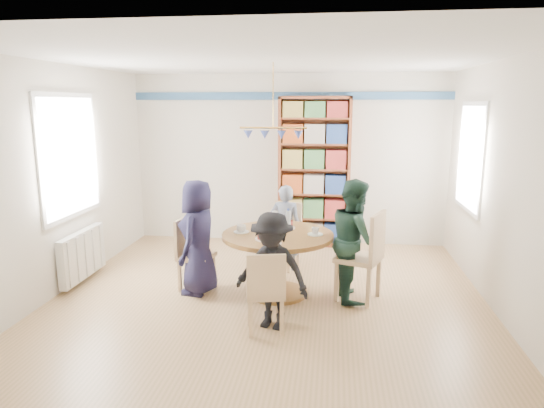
% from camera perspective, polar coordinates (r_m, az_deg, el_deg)
% --- Properties ---
extents(ground, '(5.00, 5.00, 0.00)m').
position_cam_1_polar(ground, '(5.74, -0.52, -11.14)').
color(ground, tan).
extents(room_shell, '(5.00, 5.00, 5.00)m').
position_cam_1_polar(room_shell, '(6.21, -1.84, 6.35)').
color(room_shell, white).
rests_on(room_shell, ground).
extents(radiator, '(0.12, 1.00, 0.60)m').
position_cam_1_polar(radiator, '(6.64, -21.39, -5.56)').
color(radiator, silver).
rests_on(radiator, ground).
extents(dining_table, '(1.30, 1.30, 0.75)m').
position_cam_1_polar(dining_table, '(5.70, 0.69, -5.36)').
color(dining_table, brown).
rests_on(dining_table, ground).
extents(chair_left, '(0.44, 0.44, 0.88)m').
position_cam_1_polar(chair_left, '(5.98, -9.54, -5.42)').
color(chair_left, tan).
rests_on(chair_left, ground).
extents(chair_right, '(0.60, 0.60, 1.05)m').
position_cam_1_polar(chair_right, '(5.61, 11.05, -5.62)').
color(chair_right, tan).
rests_on(chair_right, ground).
extents(chair_far, '(0.50, 0.50, 0.90)m').
position_cam_1_polar(chair_far, '(6.70, 1.57, -3.30)').
color(chair_far, tan).
rests_on(chair_far, ground).
extents(chair_near, '(0.44, 0.44, 0.84)m').
position_cam_1_polar(chair_near, '(4.78, -0.76, -9.97)').
color(chair_near, tan).
rests_on(chair_near, ground).
extents(person_left, '(0.51, 0.72, 1.37)m').
position_cam_1_polar(person_left, '(5.79, -8.66, -3.89)').
color(person_left, '#181632').
rests_on(person_left, ground).
extents(person_right, '(0.63, 0.76, 1.41)m').
position_cam_1_polar(person_right, '(5.63, 9.71, -4.17)').
color(person_right, '#1C382D').
rests_on(person_right, ground).
extents(person_far, '(0.44, 0.31, 1.17)m').
position_cam_1_polar(person_far, '(6.56, 1.58, -2.79)').
color(person_far, gray).
rests_on(person_far, ground).
extents(person_near, '(0.87, 0.65, 1.19)m').
position_cam_1_polar(person_near, '(4.86, 0.01, -7.90)').
color(person_near, black).
rests_on(person_near, ground).
extents(bookshelf, '(1.12, 0.33, 2.34)m').
position_cam_1_polar(bookshelf, '(7.66, 4.99, 3.59)').
color(bookshelf, maroon).
rests_on(bookshelf, ground).
extents(tableware, '(1.05, 1.05, 0.27)m').
position_cam_1_polar(tableware, '(5.65, 0.50, -2.82)').
color(tableware, white).
rests_on(tableware, dining_table).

